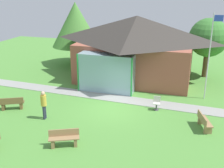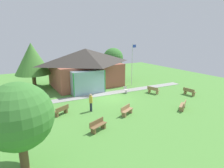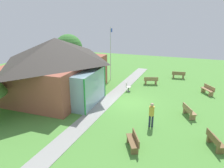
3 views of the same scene
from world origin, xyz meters
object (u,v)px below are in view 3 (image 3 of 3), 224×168
object	(u,v)px
bench_front_left	(215,141)
visitor_strolling_lawn	(152,113)
pavilion	(58,66)
bench_lawn_far_right	(178,75)
bench_front_center	(189,111)
bench_mid_right	(151,81)
bench_mid_left	(133,141)
flagpole	(111,52)
bench_front_right	(208,90)
patio_chair_lawn_spare	(128,87)
tree_behind_pavilion_right	(69,48)

from	to	relation	value
bench_front_left	visitor_strolling_lawn	size ratio (longest dim) A/B	0.89
pavilion	visitor_strolling_lawn	world-z (taller)	pavilion
bench_lawn_far_right	visitor_strolling_lawn	size ratio (longest dim) A/B	0.88
bench_front_center	visitor_strolling_lawn	distance (m)	3.48
bench_lawn_far_right	bench_mid_right	bearing A→B (deg)	-134.79
pavilion	visitor_strolling_lawn	size ratio (longest dim) A/B	5.77
bench_lawn_far_right	bench_mid_left	size ratio (longest dim) A/B	1.00
flagpole	bench_lawn_far_right	size ratio (longest dim) A/B	3.85
pavilion	visitor_strolling_lawn	xyz separation A→B (m)	(-3.39, -9.20, -1.70)
bench_front_right	bench_front_left	bearing A→B (deg)	145.55
bench_front_left	flagpole	bearing A→B (deg)	-157.45
bench_mid_left	flagpole	bearing A→B (deg)	-1.47
bench_mid_right	pavilion	bearing A→B (deg)	-160.94
bench_front_right	bench_mid_left	world-z (taller)	same
flagpole	bench_front_left	distance (m)	14.56
bench_mid_right	bench_mid_left	size ratio (longest dim) A/B	1.02
visitor_strolling_lawn	bench_front_center	bearing A→B (deg)	37.35
patio_chair_lawn_spare	pavilion	bearing A→B (deg)	-68.19
flagpole	patio_chair_lawn_spare	world-z (taller)	flagpole
pavilion	bench_mid_left	xyz separation A→B (m)	(-6.06, -8.64, -2.32)
visitor_strolling_lawn	tree_behind_pavilion_right	distance (m)	14.81
tree_behind_pavilion_right	bench_mid_left	bearing A→B (deg)	-137.41
bench_mid_right	patio_chair_lawn_spare	size ratio (longest dim) A/B	1.82
flagpole	bench_mid_left	xyz separation A→B (m)	(-11.82, -5.57, -2.84)
visitor_strolling_lawn	patio_chair_lawn_spare	bearing A→B (deg)	109.47
bench_lawn_far_right	bench_mid_left	bearing A→B (deg)	-102.18
bench_front_right	tree_behind_pavilion_right	xyz separation A→B (m)	(1.23, 15.49, 2.98)
pavilion	bench_front_right	xyz separation A→B (m)	(4.51, -13.27, -2.32)
flagpole	bench_front_center	distance (m)	11.20
bench_front_left	visitor_strolling_lawn	world-z (taller)	visitor_strolling_lawn
bench_front_center	bench_mid_left	world-z (taller)	same
flagpole	bench_mid_left	bearing A→B (deg)	-154.76
pavilion	bench_front_center	distance (m)	11.85
bench_mid_left	tree_behind_pavilion_right	world-z (taller)	tree_behind_pavilion_right
bench_front_left	bench_front_right	xyz separation A→B (m)	(9.02, -0.29, 0.00)
bench_front_center	bench_front_right	world-z (taller)	same
bench_front_center	patio_chair_lawn_spare	distance (m)	6.78
pavilion	bench_mid_right	world-z (taller)	pavilion
bench_front_center	pavilion	bearing A→B (deg)	-119.84
bench_lawn_far_right	patio_chair_lawn_spare	size ratio (longest dim) A/B	1.78
bench_front_right	bench_lawn_far_right	bearing A→B (deg)	0.08
bench_mid_right	bench_mid_left	distance (m)	11.77
flagpole	patio_chair_lawn_spare	distance (m)	5.00
pavilion	visitor_strolling_lawn	bearing A→B (deg)	-110.24
flagpole	bench_front_left	xyz separation A→B (m)	(-10.27, -9.92, -2.84)
bench_front_left	bench_front_center	xyz separation A→B (m)	(3.58, 1.40, 0.00)
bench_front_left	visitor_strolling_lawn	distance (m)	3.99
bench_front_center	bench_front_right	size ratio (longest dim) A/B	1.03
bench_lawn_far_right	tree_behind_pavilion_right	size ratio (longest dim) A/B	0.30
bench_mid_left	patio_chair_lawn_spare	distance (m)	9.25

